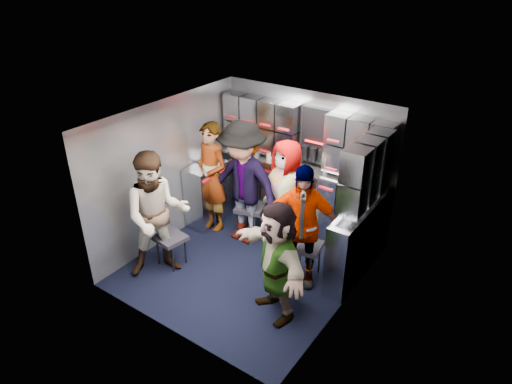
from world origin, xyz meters
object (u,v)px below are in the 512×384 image
Objects in this scene: jump_seat_mid_left at (250,209)px; attendant_arc_e at (276,261)px; jump_seat_near_right at (284,280)px; attendant_arc_a at (157,215)px; attendant_standing at (211,177)px; jump_seat_near_left at (170,239)px; jump_seat_center at (291,212)px; jump_seat_mid_right at (306,248)px; attendant_arc_b at (243,184)px; attendant_arc_c at (286,192)px; attendant_arc_d at (301,226)px.

jump_seat_mid_left is 1.78m from attendant_arc_e.
jump_seat_mid_left is 1.63m from jump_seat_near_right.
jump_seat_near_right is at bearing -36.71° from attendant_arc_a.
jump_seat_near_right is at bearing -15.51° from attendant_standing.
jump_seat_center is at bearing 59.61° from jump_seat_near_left.
jump_seat_mid_right reaches higher than jump_seat_center.
jump_seat_mid_left is 1.55m from attendant_arc_a.
jump_seat_center is 0.30× the size of attendant_arc_e.
attendant_arc_a is at bearing -107.13° from attendant_arc_b.
attendant_standing reaches higher than jump_seat_mid_right.
attendant_arc_e is at bearing -84.94° from jump_seat_mid_right.
jump_seat_center is (0.50, 0.36, -0.05)m from jump_seat_mid_left.
jump_seat_near_right is at bearing -83.58° from jump_seat_mid_right.
jump_seat_mid_right is 0.95m from attendant_arc_c.
attendant_arc_d is at bearing -29.20° from attendant_arc_c.
attendant_arc_a reaches higher than jump_seat_mid_left.
attendant_arc_e reaches higher than jump_seat_near_right.
jump_seat_near_left is at bearing 40.78° from attendant_arc_a.
attendant_arc_e is at bearing -44.67° from jump_seat_mid_left.
attendant_arc_a is at bearing -177.67° from attendant_arc_d.
jump_seat_mid_right is 1.29m from attendant_arc_b.
attendant_standing reaches higher than jump_seat_center.
attendant_arc_e is at bearing -109.39° from attendant_arc_d.
attendant_standing reaches higher than jump_seat_mid_left.
jump_seat_mid_left is at bearing 92.22° from attendant_arc_b.
attendant_arc_a is 1.32m from attendant_arc_b.
attendant_arc_e is at bearing -19.87° from attendant_standing.
attendant_arc_d reaches higher than jump_seat_center.
attendant_arc_a is (-0.94, -1.78, 0.49)m from jump_seat_center.
attendant_standing is (-0.16, 1.09, 0.45)m from jump_seat_near_left.
attendant_arc_c is at bearing 37.76° from attendant_arc_b.
jump_seat_near_left is 1.32m from jump_seat_mid_left.
jump_seat_near_right is at bearing -62.25° from jump_seat_center.
attendant_arc_e is at bearing -43.34° from attendant_arc_c.
attendant_arc_a is at bearing -107.06° from jump_seat_mid_left.
jump_seat_near_left is at bearing -120.39° from jump_seat_center.
attendant_arc_b is 1.64m from attendant_arc_e.
attendant_arc_a reaches higher than attendant_arc_d.
jump_seat_mid_right is 0.91m from attendant_arc_e.
jump_seat_near_right is (1.24, -1.05, -0.07)m from jump_seat_mid_left.
attendant_arc_a is at bearing -72.29° from attendant_standing.
jump_seat_mid_right is 0.27× the size of attendant_arc_a.
jump_seat_mid_left is at bearing 128.45° from attendant_arc_d.
attendant_arc_a is at bearing -101.48° from attendant_arc_c.
jump_seat_mid_left is at bearing -141.49° from attendant_arc_c.
jump_seat_mid_left is at bearing 139.84° from jump_seat_near_right.
attendant_arc_a reaches higher than jump_seat_center.
attendant_arc_a is 1.70m from attendant_arc_e.
attendant_arc_c is 1.59m from attendant_arc_e.
jump_seat_near_right is at bearing -40.16° from jump_seat_mid_left.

